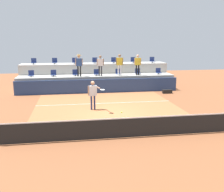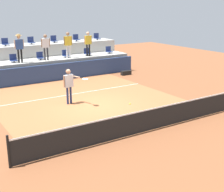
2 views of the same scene
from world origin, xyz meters
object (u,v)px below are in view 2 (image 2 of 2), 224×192
Objects in this scene: spectator_in_white at (88,41)px; stadium_chair_lower_mid_left at (13,59)px; stadium_chair_upper_mid_right at (54,40)px; spectator_with_hat at (19,45)px; spectator_leaning_on_rail at (68,42)px; stadium_chair_lower_right at (87,52)px; stadium_chair_upper_mid_left at (5,43)px; equipment_bag at (126,73)px; stadium_chair_lower_mid_right at (66,54)px; stadium_chair_upper_center at (31,41)px; tennis_player at (69,83)px; tennis_ball at (130,104)px; stadium_chair_upper_far_right at (97,37)px; stadium_chair_lower_far_right at (109,50)px; spectator_in_grey at (46,45)px; stadium_chair_lower_center at (40,56)px; stadium_chair_upper_right at (76,38)px.

stadium_chair_lower_mid_left is at bearing 175.78° from spectator_in_white.
spectator_with_hat reaches higher than stadium_chair_upper_mid_right.
stadium_chair_lower_right is at bearing 12.94° from spectator_leaning_on_rail.
stadium_chair_upper_mid_left is 0.68× the size of equipment_bag.
stadium_chair_lower_mid_left and stadium_chair_lower_mid_right have the same top height.
tennis_player is (-0.91, -8.14, -1.23)m from stadium_chair_upper_center.
equipment_bag is (5.24, 7.76, -0.68)m from tennis_ball.
stadium_chair_lower_right is at bearing -27.15° from stadium_chair_upper_center.
spectator_in_white reaches higher than stadium_chair_upper_far_right.
stadium_chair_lower_right and stadium_chair_lower_far_right have the same top height.
stadium_chair_upper_mid_left is 1.00× the size of stadium_chair_upper_mid_right.
stadium_chair_lower_mid_left is 10.27m from tennis_ball.
spectator_leaning_on_rail is (2.74, 5.95, 1.23)m from tennis_player.
spectator_in_white is at bearing -22.86° from stadium_chair_upper_mid_left.
stadium_chair_lower_right is at bearing -135.71° from stadium_chair_upper_far_right.
equipment_bag is at bearing -37.51° from stadium_chair_upper_center.
stadium_chair_upper_mid_left is at bearing 132.95° from spectator_in_grey.
stadium_chair_lower_center is at bearing 126.33° from spectator_in_grey.
stadium_chair_upper_center is 8.28m from tennis_player.
stadium_chair_lower_far_right is 3.65m from spectator_leaning_on_rail.
spectator_leaning_on_rail is at bearing -49.89° from stadium_chair_upper_center.
spectator_leaning_on_rail is (-3.53, -0.38, 0.86)m from stadium_chair_lower_far_right.
spectator_with_hat is (-0.59, 5.95, 1.26)m from tennis_player.
stadium_chair_upper_mid_right is 2.19m from spectator_leaning_on_rail.
stadium_chair_lower_mid_left is 0.29× the size of tennis_player.
spectator_with_hat is 1.04× the size of spectator_in_white.
spectator_with_hat is (-6.86, -0.38, 0.89)m from stadium_chair_lower_far_right.
stadium_chair_upper_right is 4.98m from equipment_bag.
stadium_chair_upper_mid_left reaches higher than tennis_player.
stadium_chair_upper_right is at bearing 0.00° from stadium_chair_upper_mid_right.
spectator_with_hat is at bearing -82.17° from stadium_chair_upper_mid_left.
spectator_with_hat reaches higher than tennis_ball.
stadium_chair_lower_mid_right is 0.29× the size of tennis_player.
stadium_chair_lower_mid_left is 1.00× the size of stadium_chair_lower_far_right.
stadium_chair_upper_mid_right is 1.00× the size of stadium_chair_upper_far_right.
stadium_chair_lower_mid_right is 2.64m from stadium_chair_upper_right.
stadium_chair_upper_right is 0.68× the size of equipment_bag.
spectator_with_hat is at bearing 95.65° from tennis_player.
spectator_in_white is (3.43, -0.38, 0.83)m from stadium_chair_lower_center.
spectator_leaning_on_rail reaches higher than stadium_chair_upper_far_right.
stadium_chair_lower_right is 0.92m from spectator_in_white.
stadium_chair_lower_mid_right is at bearing 166.33° from spectator_in_white.
stadium_chair_upper_mid_right is 1.00× the size of stadium_chair_upper_right.
stadium_chair_upper_mid_right reaches higher than tennis_player.
spectator_in_grey is at bearing -173.31° from stadium_chair_lower_right.
spectator_in_grey is 0.96× the size of spectator_leaning_on_rail.
spectator_with_hat is 26.21× the size of tennis_ball.
stadium_chair_upper_far_right is at bearing 0.00° from stadium_chair_upper_mid_right.
stadium_chair_lower_mid_right is 1.00× the size of stadium_chair_upper_mid_left.
stadium_chair_lower_mid_left and stadium_chair_lower_center have the same top height.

